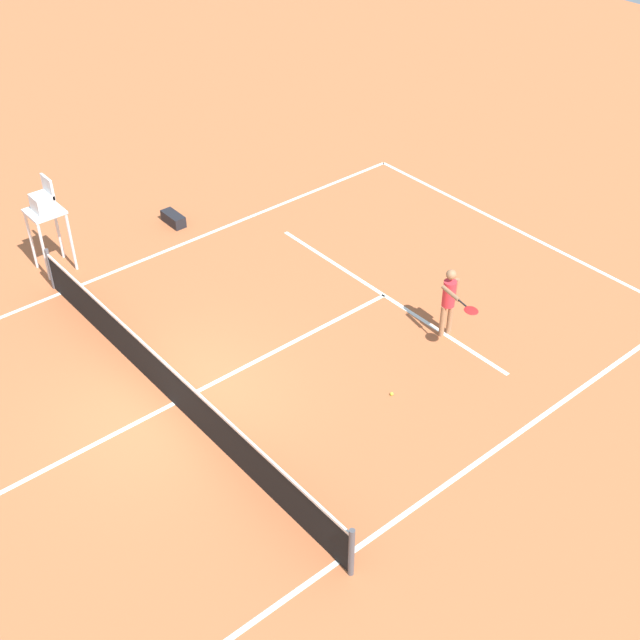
# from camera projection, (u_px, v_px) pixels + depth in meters

# --- Properties ---
(ground_plane) EXTENTS (60.00, 60.00, 0.00)m
(ground_plane) POSITION_uv_depth(u_px,v_px,m) (174.00, 403.00, 16.74)
(ground_plane) COLOR #B76038
(court_lines) EXTENTS (10.00, 20.99, 0.01)m
(court_lines) POSITION_uv_depth(u_px,v_px,m) (174.00, 403.00, 16.73)
(court_lines) COLOR white
(court_lines) RESTS_ON ground
(tennis_net) EXTENTS (10.60, 0.10, 1.07)m
(tennis_net) POSITION_uv_depth(u_px,v_px,m) (172.00, 384.00, 16.44)
(tennis_net) COLOR #4C4C51
(tennis_net) RESTS_ON ground
(player_serving) EXTENTS (1.24, 0.76, 1.68)m
(player_serving) POSITION_uv_depth(u_px,v_px,m) (450.00, 298.00, 17.88)
(player_serving) COLOR #9E704C
(player_serving) RESTS_ON ground
(tennis_ball) EXTENTS (0.07, 0.07, 0.07)m
(tennis_ball) POSITION_uv_depth(u_px,v_px,m) (392.00, 394.00, 16.91)
(tennis_ball) COLOR #CCE033
(tennis_ball) RESTS_ON ground
(umpire_chair) EXTENTS (0.80, 0.80, 2.41)m
(umpire_chair) POSITION_uv_depth(u_px,v_px,m) (45.00, 210.00, 19.66)
(umpire_chair) COLOR silver
(umpire_chair) RESTS_ON ground
(equipment_bag) EXTENTS (0.76, 0.32, 0.30)m
(equipment_bag) POSITION_uv_depth(u_px,v_px,m) (173.00, 219.00, 22.22)
(equipment_bag) COLOR black
(equipment_bag) RESTS_ON ground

